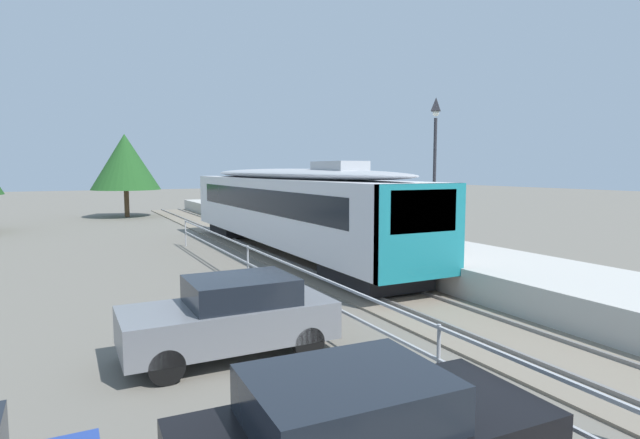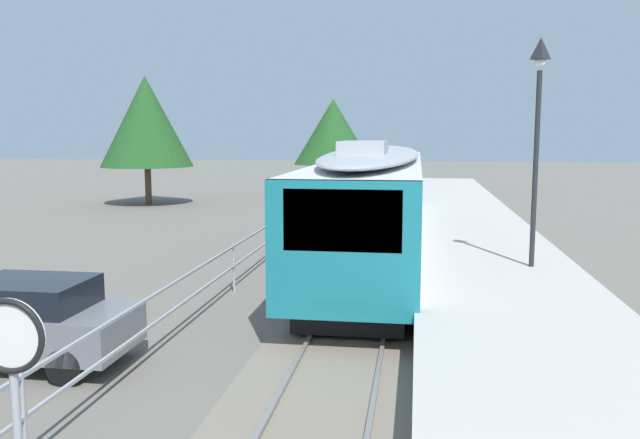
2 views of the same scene
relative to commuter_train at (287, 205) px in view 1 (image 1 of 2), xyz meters
The scene contains 8 objects.
ground_plane 5.12m from the commuter_train, 130.23° to the right, with size 160.00×160.00×0.00m, color #6B665B.
track_rails 4.13m from the commuter_train, 90.00° to the right, with size 3.20×60.00×0.14m.
commuter_train is the anchor object (origin of this frame).
station_platform 5.10m from the commuter_train, 47.50° to the right, with size 3.90×60.00×0.90m, color #B7B5AD.
platform_lamp_mid_platform 6.54m from the commuter_train, 47.95° to the right, with size 0.34×0.34×5.35m.
carpark_fence 14.00m from the commuter_train, 103.69° to the right, with size 0.06×36.06×1.25m.
parked_hatchback_grey 11.65m from the commuter_train, 118.62° to the right, with size 4.00×1.76×1.53m.
tree_behind_carpark 21.80m from the commuter_train, 100.89° to the left, with size 5.05×5.05×6.26m.
Camera 1 is at (-8.33, 6.13, 3.61)m, focal length 28.37 mm.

